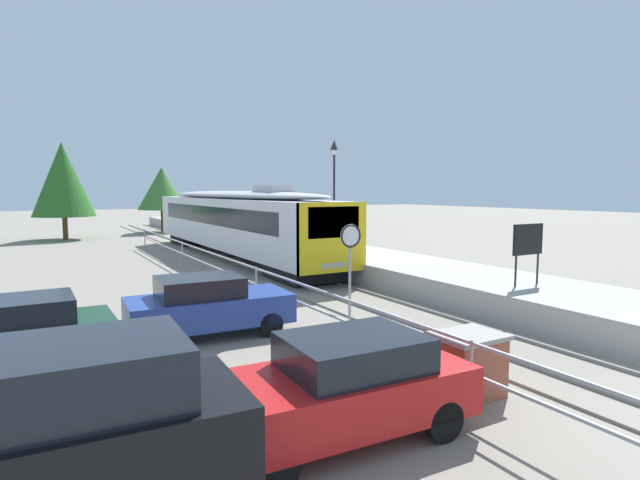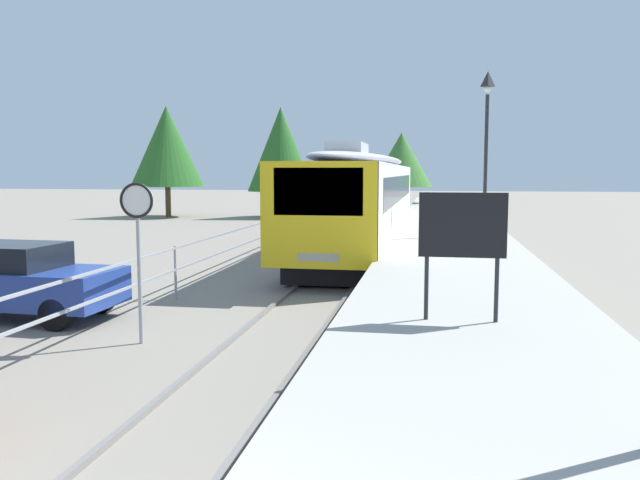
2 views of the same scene
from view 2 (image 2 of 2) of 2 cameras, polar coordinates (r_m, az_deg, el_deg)
ground_plane at (r=25.00m, az=-3.17°, el=-0.82°), size 160.00×160.00×0.00m
track_rails at (r=24.49m, az=3.69°, el=-0.88°), size 3.20×60.00×0.14m
commuter_train at (r=25.25m, az=3.95°, el=4.14°), size 2.82×20.74×3.74m
station_platform at (r=24.30m, az=11.33°, el=-0.06°), size 3.90×60.00×0.90m
platform_lamp_mid_platform at (r=22.06m, az=14.58°, el=10.12°), size 0.34×0.34×5.35m
platform_notice_board at (r=9.12m, az=12.52°, el=0.91°), size 1.20×0.08×1.80m
speed_limit_sign at (r=11.42m, az=-15.89°, el=1.51°), size 0.61×0.10×2.81m
carpark_fence at (r=15.51m, az=-12.73°, el=-1.79°), size 0.06×36.06×1.25m
parked_hatchback_blue at (r=14.50m, az=-25.22°, el=-3.23°), size 4.07×1.93×1.53m
tree_behind_carpark at (r=42.61m, az=-3.50°, el=8.03°), size 4.39×4.39×7.22m
tree_behind_station_far at (r=44.22m, az=-13.43°, el=8.08°), size 4.82×4.82×7.35m
tree_distant_left at (r=44.12m, az=7.23°, el=7.08°), size 4.17×4.17×5.65m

